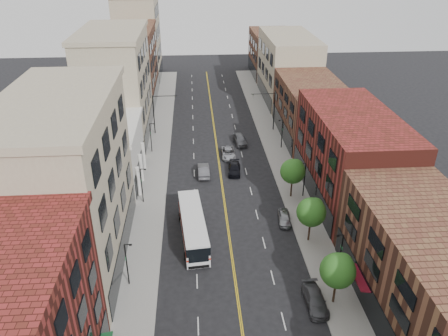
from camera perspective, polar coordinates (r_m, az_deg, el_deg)
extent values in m
cube|color=gray|center=(69.93, -8.86, 0.38)|extent=(4.00, 110.00, 0.15)
cube|color=gray|center=(70.99, 7.43, 0.92)|extent=(4.00, 110.00, 0.15)
cube|color=tan|center=(47.91, -19.72, -2.41)|extent=(10.00, 22.00, 18.00)
cube|color=silver|center=(65.68, -15.42, 1.63)|extent=(10.00, 14.00, 8.00)
cube|color=tan|center=(79.54, -13.82, 10.25)|extent=(10.00, 20.00, 18.00)
cube|color=brown|center=(98.99, -12.05, 12.87)|extent=(10.00, 20.00, 15.00)
cube|color=tan|center=(115.90, -11.12, 16.33)|extent=(10.00, 16.00, 20.00)
cube|color=brown|center=(43.28, 26.44, -13.94)|extent=(10.00, 26.00, 10.00)
cube|color=#591E17|center=(60.80, 16.20, 1.46)|extent=(10.00, 22.00, 12.00)
cube|color=brown|center=(79.59, 11.28, 7.48)|extent=(10.00, 20.00, 10.00)
cube|color=tan|center=(98.49, 8.33, 12.81)|extent=(10.00, 22.00, 14.00)
cube|color=brown|center=(117.90, 6.27, 14.61)|extent=(10.00, 18.00, 11.00)
cylinder|color=black|center=(45.28, 14.23, -15.40)|extent=(0.22, 0.22, 2.50)
sphere|color=#1D5F1B|center=(43.56, 14.63, -12.84)|extent=(3.40, 3.40, 3.40)
sphere|color=#1D5F1B|center=(43.68, 15.19, -11.93)|extent=(2.04, 2.04, 2.04)
cylinder|color=black|center=(52.65, 11.06, -8.09)|extent=(0.22, 0.22, 2.50)
sphere|color=#1D5F1B|center=(51.18, 11.33, -5.68)|extent=(3.40, 3.40, 3.40)
sphere|color=#1D5F1B|center=(51.36, 11.81, -4.93)|extent=(2.04, 2.04, 2.04)
cylinder|color=black|center=(60.78, 8.79, -2.63)|extent=(0.22, 0.22, 2.50)
sphere|color=#1D5F1B|center=(59.50, 8.97, -0.43)|extent=(3.40, 3.40, 3.40)
sphere|color=#1D5F1B|center=(59.73, 9.39, 0.20)|extent=(2.04, 2.04, 2.04)
cylinder|color=black|center=(46.09, -12.57, -12.21)|extent=(0.14, 0.14, 5.00)
cylinder|color=black|center=(44.51, -12.45, -9.73)|extent=(0.70, 0.10, 0.10)
cube|color=black|center=(44.50, -12.12, -9.78)|extent=(0.28, 0.14, 0.14)
cube|color=#19592D|center=(45.53, -12.69, -11.34)|extent=(0.04, 0.55, 0.35)
cylinder|color=black|center=(59.19, -10.69, -2.29)|extent=(0.14, 0.14, 5.00)
cylinder|color=black|center=(57.96, -10.56, -0.13)|extent=(0.70, 0.10, 0.10)
cube|color=black|center=(57.95, -10.31, -0.17)|extent=(0.28, 0.14, 0.14)
cube|color=#19592D|center=(58.75, -10.76, -1.53)|extent=(0.04, 0.55, 0.35)
cylinder|color=black|center=(73.44, -9.53, 3.92)|extent=(0.14, 0.14, 5.00)
cylinder|color=black|center=(72.46, -9.41, 5.75)|extent=(0.70, 0.10, 0.10)
cube|color=black|center=(72.45, -9.20, 5.72)|extent=(0.28, 0.14, 0.14)
cube|color=#19592D|center=(73.09, -9.58, 4.57)|extent=(0.04, 0.55, 0.35)
cylinder|color=black|center=(47.84, 14.97, -10.86)|extent=(0.14, 0.14, 5.00)
cylinder|color=black|center=(46.25, 14.93, -8.46)|extent=(0.70, 0.10, 0.10)
cube|color=black|center=(46.21, 14.62, -8.54)|extent=(0.28, 0.14, 0.14)
cube|color=#19592D|center=(47.30, 15.10, -10.00)|extent=(0.04, 0.55, 0.35)
cylinder|color=black|center=(60.55, 10.44, -1.54)|extent=(0.14, 0.14, 5.00)
cylinder|color=black|center=(59.31, 10.32, 0.56)|extent=(0.70, 0.10, 0.10)
cube|color=black|center=(59.27, 10.08, 0.51)|extent=(0.28, 0.14, 0.14)
cube|color=#19592D|center=(60.13, 10.52, -0.79)|extent=(0.04, 0.55, 0.35)
cylinder|color=black|center=(74.55, 7.59, 4.44)|extent=(0.14, 0.14, 5.00)
cylinder|color=black|center=(73.54, 7.44, 6.22)|extent=(0.70, 0.10, 0.10)
cube|color=black|center=(73.51, 7.24, 6.18)|extent=(0.28, 0.14, 0.14)
cube|color=#19592D|center=(74.20, 7.63, 5.08)|extent=(0.04, 0.55, 0.35)
cylinder|color=black|center=(80.43, -9.16, 6.92)|extent=(0.18, 0.18, 7.20)
cylinder|color=black|center=(79.14, -7.74, 9.30)|extent=(4.40, 0.12, 0.12)
imported|color=black|center=(79.17, -6.41, 9.08)|extent=(0.15, 0.18, 0.90)
cylinder|color=black|center=(81.44, 6.56, 7.36)|extent=(0.18, 0.18, 7.20)
cylinder|color=black|center=(79.96, 5.12, 9.63)|extent=(4.40, 0.12, 0.12)
imported|color=black|center=(79.82, 3.82, 9.34)|extent=(0.15, 0.18, 0.90)
cube|color=silver|center=(52.23, -4.08, -7.57)|extent=(3.66, 12.10, 2.88)
cube|color=black|center=(51.84, -4.10, -6.95)|extent=(3.71, 12.14, 1.04)
cube|color=red|center=(52.40, -4.07, -7.84)|extent=(3.71, 12.14, 0.22)
cube|color=black|center=(47.33, -3.34, -11.45)|extent=(2.18, 0.26, 1.59)
cylinder|color=black|center=(49.69, -5.09, -11.41)|extent=(0.36, 0.97, 0.95)
cylinder|color=black|center=(49.87, -2.03, -11.13)|extent=(0.36, 0.97, 0.95)
cylinder|color=black|center=(56.09, -5.79, -6.35)|extent=(0.36, 0.97, 0.95)
cylinder|color=black|center=(56.25, -3.11, -6.12)|extent=(0.36, 0.97, 0.95)
imported|color=#45464A|center=(45.11, 11.81, -16.53)|extent=(1.97, 4.72, 1.36)
imported|color=gray|center=(55.82, 7.90, -6.46)|extent=(1.90, 3.95, 1.30)
imported|color=#505156|center=(66.04, -2.69, -0.31)|extent=(1.76, 4.83, 1.58)
imported|color=black|center=(66.69, 1.36, -0.12)|extent=(2.30, 4.70, 1.32)
imported|color=#A6A7AE|center=(71.63, 0.59, 1.96)|extent=(2.29, 4.92, 1.36)
imported|color=#4E4E53|center=(76.32, 2.09, 3.74)|extent=(2.49, 5.02, 1.64)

